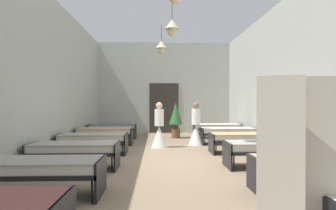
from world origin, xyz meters
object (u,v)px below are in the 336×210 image
(nurse_near_aisle, at_px, (159,131))
(bed_left_row_1, at_px, (40,168))
(bed_left_row_5, at_px, (113,127))
(nurse_mid_aisle, at_px, (196,130))
(bed_left_row_4, at_px, (105,132))
(bed_right_row_5, at_px, (217,127))
(bed_right_row_1, at_px, (313,166))
(bed_right_row_2, at_px, (268,148))
(bed_left_row_2, at_px, (74,149))
(potted_plant, at_px, (176,116))
(bed_left_row_3, at_px, (93,139))
(bed_right_row_4, at_px, (228,132))
(privacy_screen, at_px, (324,167))
(bed_right_row_3, at_px, (243,138))

(nurse_near_aisle, bearing_deg, bed_left_row_1, -173.98)
(bed_left_row_5, xyz_separation_m, nurse_mid_aisle, (3.15, -2.09, 0.09))
(bed_left_row_4, relative_size, bed_left_row_5, 1.00)
(bed_right_row_5, bearing_deg, bed_right_row_1, -90.00)
(bed_right_row_1, height_order, nurse_near_aisle, nurse_near_aisle)
(bed_right_row_2, bearing_deg, bed_left_row_2, 180.00)
(bed_right_row_1, xyz_separation_m, bed_right_row_2, (0.00, 1.90, 0.00))
(bed_right_row_5, distance_m, nurse_mid_aisle, 2.39)
(bed_left_row_1, height_order, bed_left_row_2, same)
(nurse_near_aisle, bearing_deg, potted_plant, 11.35)
(bed_right_row_2, height_order, bed_right_row_5, same)
(bed_left_row_5, relative_size, nurse_mid_aisle, 1.28)
(bed_left_row_3, bearing_deg, bed_left_row_4, 90.00)
(bed_left_row_5, bearing_deg, potted_plant, -0.96)
(bed_left_row_1, bearing_deg, bed_left_row_4, 90.00)
(nurse_mid_aisle, bearing_deg, bed_right_row_4, 175.08)
(bed_left_row_4, bearing_deg, bed_right_row_2, -41.42)
(bed_left_row_3, xyz_separation_m, privacy_screen, (3.36, -5.76, 0.41))
(bed_right_row_4, distance_m, potted_plant, 2.57)
(bed_left_row_2, bearing_deg, bed_left_row_1, -90.00)
(bed_left_row_4, xyz_separation_m, nurse_near_aisle, (1.88, -0.72, 0.09))
(bed_right_row_5, bearing_deg, bed_left_row_4, -156.19)
(bed_left_row_4, distance_m, bed_right_row_4, 4.31)
(bed_left_row_3, xyz_separation_m, potted_plant, (2.59, 3.76, 0.47))
(bed_right_row_3, relative_size, nurse_mid_aisle, 1.28)
(bed_right_row_2, relative_size, bed_right_row_4, 1.00)
(bed_right_row_2, bearing_deg, potted_plant, 106.89)
(bed_right_row_3, bearing_deg, bed_right_row_2, -90.00)
(bed_right_row_3, height_order, bed_right_row_5, same)
(nurse_near_aisle, bearing_deg, bed_left_row_4, 95.83)
(bed_right_row_5, bearing_deg, privacy_screen, -95.67)
(privacy_screen, bearing_deg, bed_right_row_3, 89.53)
(bed_left_row_3, height_order, nurse_mid_aisle, nurse_mid_aisle)
(bed_right_row_3, xyz_separation_m, nurse_mid_aisle, (-1.15, 1.71, 0.09))
(bed_right_row_1, relative_size, bed_left_row_2, 1.00)
(nurse_mid_aisle, distance_m, privacy_screen, 7.48)
(bed_right_row_5, distance_m, nurse_near_aisle, 3.57)
(bed_right_row_2, height_order, privacy_screen, privacy_screen)
(bed_right_row_3, height_order, nurse_near_aisle, nurse_near_aisle)
(bed_left_row_3, xyz_separation_m, bed_left_row_5, (0.00, 3.80, 0.00))
(bed_left_row_3, relative_size, bed_right_row_4, 1.00)
(bed_left_row_4, height_order, bed_right_row_4, same)
(bed_right_row_2, height_order, bed_right_row_4, same)
(bed_left_row_2, xyz_separation_m, bed_right_row_2, (4.31, 0.00, 0.00))
(bed_right_row_1, height_order, bed_right_row_4, same)
(bed_right_row_2, height_order, nurse_near_aisle, nurse_near_aisle)
(bed_right_row_5, bearing_deg, bed_right_row_4, -90.00)
(nurse_mid_aisle, relative_size, potted_plant, 1.01)
(bed_left_row_4, bearing_deg, bed_left_row_2, -90.00)
(bed_left_row_1, relative_size, bed_left_row_4, 1.00)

